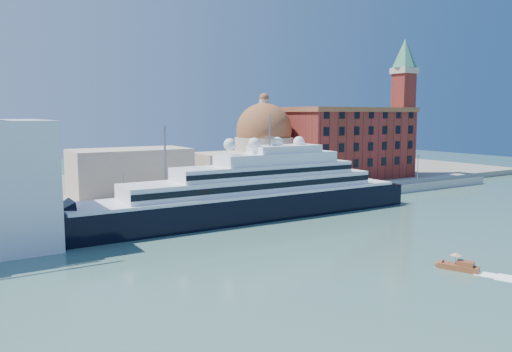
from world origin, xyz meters
TOP-DOWN VIEW (x-y plane):
  - ground at (0.00, 0.00)m, footprint 400.00×400.00m
  - quay at (0.00, 34.00)m, footprint 180.00×10.00m
  - land at (0.00, 75.00)m, footprint 260.00×72.00m
  - quay_fence at (0.00, 29.50)m, footprint 180.00×0.10m
  - superyacht at (-7.60, 23.00)m, footprint 90.09×12.49m
  - water_taxi at (2.88, -25.54)m, footprint 3.87×5.92m
  - warehouse at (52.00, 52.00)m, footprint 43.00×19.00m
  - campanile at (76.00, 52.00)m, footprint 8.40×8.40m
  - church at (6.39, 57.72)m, footprint 66.00×18.00m
  - lamp_posts at (-12.67, 32.27)m, footprint 120.80×2.40m

SIDE VIEW (x-z plane):
  - ground at x=0.00m, z-range 0.00..0.00m
  - water_taxi at x=2.88m, z-range -0.70..1.98m
  - land at x=0.00m, z-range 0.00..2.00m
  - quay at x=0.00m, z-range 0.00..2.50m
  - quay_fence at x=0.00m, z-range 2.50..3.70m
  - superyacht at x=-7.60m, z-range -8.82..18.11m
  - lamp_posts at x=-12.67m, z-range 0.84..18.84m
  - church at x=6.39m, z-range -1.84..23.66m
  - warehouse at x=52.00m, z-range 2.16..25.41m
  - campanile at x=76.00m, z-range 5.26..52.26m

